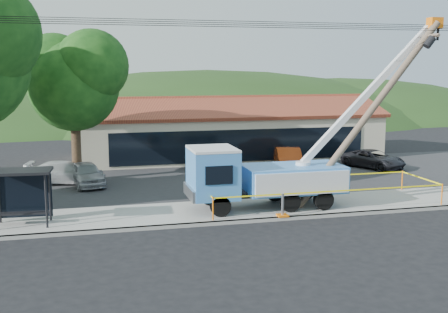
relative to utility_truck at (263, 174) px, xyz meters
name	(u,v)px	position (x,y,z in m)	size (l,w,h in m)	color
ground	(255,237)	(-1.64, -3.95, -1.77)	(120.00, 120.00, 0.00)	black
curb	(241,221)	(-1.64, -1.85, -1.70)	(60.00, 0.25, 0.15)	gray
sidewalk	(230,211)	(-1.64, 0.05, -1.70)	(60.00, 4.00, 0.15)	gray
parking_lot	(196,179)	(-1.64, 8.05, -1.72)	(60.00, 12.00, 0.10)	#28282B
strip_mall	(227,132)	(2.36, 16.03, 0.11)	(22.50, 8.53, 4.67)	beige
tree_lot	(73,77)	(-8.64, 9.05, 4.44)	(6.30, 5.60, 8.94)	#332316
hill_west	(15,121)	(-16.64, 51.05, -1.77)	(78.40, 56.00, 28.00)	#213A15
hill_center	(206,116)	(8.36, 51.05, -1.77)	(89.60, 64.00, 32.00)	#213A15
hill_east	(339,114)	(28.36, 51.05, -1.77)	(72.80, 52.00, 26.00)	#213A15
utility_truck	(263,174)	(0.00, 0.00, 0.00)	(12.55, 4.00, 9.00)	black
leaning_pole	(375,106)	(5.46, -0.42, 3.18)	(7.23, 1.87, 8.96)	brown
bus_shelter	(22,184)	(-10.79, -0.22, 0.12)	(2.58, 1.70, 2.38)	black
caution_tape	(318,188)	(2.88, 0.15, -0.85)	(11.48, 3.58, 1.04)	orange
car_silver	(87,187)	(-8.13, 7.49, -1.77)	(1.59, 3.96, 1.35)	#A0A1A7
car_red	(288,172)	(4.69, 9.09, -1.77)	(1.55, 4.43, 1.46)	#97340F
car_white	(67,185)	(-9.25, 8.37, -1.77)	(1.80, 4.43, 1.29)	silver
car_dark	(373,169)	(10.54, 8.58, -1.77)	(2.00, 4.35, 1.21)	black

